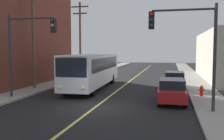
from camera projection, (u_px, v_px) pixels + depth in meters
The scene contains 12 objects.
ground_plane at pixel (95, 108), 15.79m from camera, with size 120.00×120.00×0.00m, color black.
sidewalk_left at pixel (57, 83), 27.13m from camera, with size 2.50×90.00×0.15m, color gray.
sidewalk_right at pixel (199, 87), 23.86m from camera, with size 2.50×90.00×0.15m, color gray.
lane_stripe_center at pixel (131, 80), 30.35m from camera, with size 0.16×60.00×0.01m, color #D8CC4C.
city_bus at pixel (93, 69), 23.89m from camera, with size 2.96×12.22×3.20m.
parked_car_red at pixel (172, 90), 17.24m from camera, with size 1.88×4.43×1.62m.
parked_car_blue at pixel (175, 80), 23.12m from camera, with size 1.86×4.42×1.62m.
utility_pole_near at pixel (33, 21), 22.67m from camera, with size 2.40×0.28×11.01m.
utility_pole_mid at pixel (80, 35), 34.53m from camera, with size 2.40×0.28×9.93m.
traffic_signal_left_corner at pixel (29, 40), 18.15m from camera, with size 3.75×0.48×6.00m.
traffic_signal_right_corner at pixel (186, 37), 14.26m from camera, with size 3.75×0.48×6.00m.
fire_hydrant at pixel (201, 90), 18.91m from camera, with size 0.44×0.26×0.84m.
Camera 1 is at (4.57, -14.91, 3.57)m, focal length 40.53 mm.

